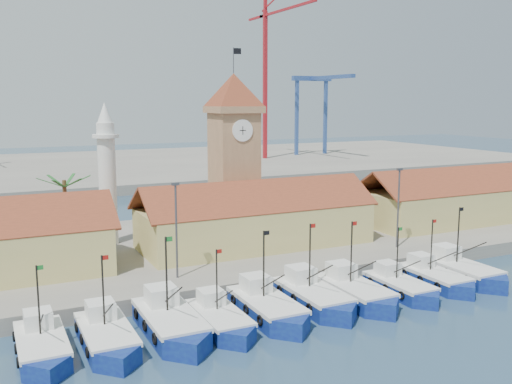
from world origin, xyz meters
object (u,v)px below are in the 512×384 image
boat_0 (42,348)px  boat_5 (315,298)px  clock_tower (234,150)px  minaret (107,173)px

boat_0 → boat_5: size_ratio=0.89×
boat_0 → clock_tower: clock_tower is taller
boat_0 → clock_tower: (24.90, 23.07, 11.25)m
boat_0 → minaret: (9.90, 25.07, 9.02)m
clock_tower → boat_5: bearing=-95.8°
boat_5 → minaret: 29.30m
boat_0 → clock_tower: 35.76m
boat_0 → boat_5: bearing=0.5°
boat_0 → minaret: bearing=68.5°
clock_tower → minaret: size_ratio=1.39×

